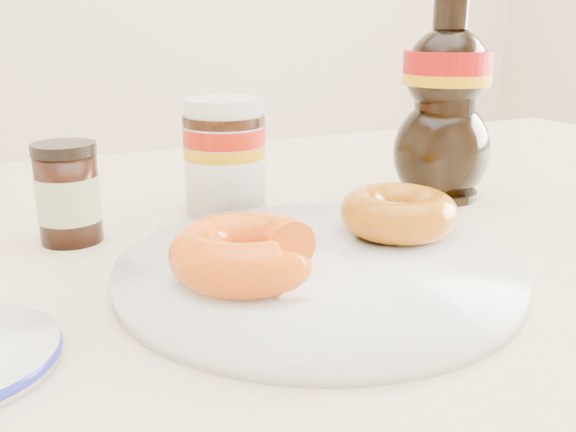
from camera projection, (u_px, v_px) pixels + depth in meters
name	position (u px, v px, depth m)	size (l,w,h in m)	color
dining_table	(339.00, 317.00, 0.60)	(1.40, 0.90, 0.75)	beige
plate	(317.00, 269.00, 0.47)	(0.30, 0.30, 0.01)	white
donut_bitten	(246.00, 252.00, 0.44)	(0.10, 0.10, 0.04)	orange
donut_whole	(398.00, 212.00, 0.53)	(0.10, 0.10, 0.03)	#9C5A0A
nutella_jar	(225.00, 152.00, 0.62)	(0.08, 0.08, 0.11)	white
syrup_bottle	(445.00, 100.00, 0.66)	(0.11, 0.09, 0.21)	black
dark_jar	(68.00, 194.00, 0.55)	(0.05, 0.05, 0.09)	black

